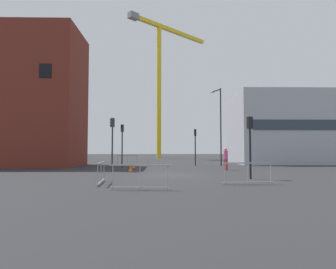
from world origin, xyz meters
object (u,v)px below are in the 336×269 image
at_px(traffic_light_crosswalk, 122,139).
at_px(traffic_light_near, 250,137).
at_px(construction_crane, 161,68).
at_px(streetlamp_tall, 220,120).
at_px(traffic_cone_striped, 130,169).
at_px(traffic_cone_on_verge, 133,166).
at_px(traffic_light_corner, 195,141).
at_px(traffic_light_far, 112,136).
at_px(pedestrian_walking, 226,157).

height_order(traffic_light_crosswalk, traffic_light_near, traffic_light_crosswalk).
relative_size(construction_crane, traffic_light_crosswalk, 6.49).
distance_m(streetlamp_tall, traffic_light_crosswalk, 10.49).
bearing_deg(traffic_cone_striped, traffic_cone_on_verge, 92.02).
bearing_deg(traffic_light_near, traffic_light_crosswalk, 130.08).
height_order(streetlamp_tall, traffic_light_crosswalk, streetlamp_tall).
xyz_separation_m(traffic_light_corner, traffic_cone_striped, (-5.94, -8.25, -2.39)).
xyz_separation_m(construction_crane, traffic_cone_on_verge, (-2.24, -29.79, -17.34)).
xyz_separation_m(streetlamp_tall, traffic_cone_striped, (-8.52, -8.00, -4.56)).
distance_m(traffic_light_far, traffic_cone_on_verge, 4.15).
relative_size(traffic_light_crosswalk, traffic_cone_on_verge, 8.90).
xyz_separation_m(traffic_light_crosswalk, traffic_light_near, (9.01, -10.70, -0.28)).
distance_m(traffic_light_near, traffic_cone_on_verge, 11.78).
height_order(traffic_light_far, traffic_light_near, traffic_light_far).
relative_size(construction_crane, traffic_cone_striped, 58.73).
height_order(traffic_light_crosswalk, traffic_cone_striped, traffic_light_crosswalk).
xyz_separation_m(construction_crane, traffic_cone_striped, (-2.13, -33.01, -17.34)).
distance_m(pedestrian_walking, traffic_cone_striped, 7.88).
height_order(pedestrian_walking, traffic_cone_on_verge, pedestrian_walking).
bearing_deg(traffic_light_corner, traffic_light_near, -83.09).
distance_m(construction_crane, traffic_light_crosswalk, 31.61).
relative_size(construction_crane, streetlamp_tall, 3.24).
bearing_deg(streetlamp_tall, traffic_light_far, -142.13).
bearing_deg(traffic_light_crosswalk, streetlamp_tall, 15.16).
xyz_separation_m(streetlamp_tall, pedestrian_walking, (-0.84, -6.50, -3.68)).
height_order(streetlamp_tall, traffic_light_corner, streetlamp_tall).
bearing_deg(traffic_light_far, traffic_light_crosswalk, 89.50).
distance_m(traffic_light_near, pedestrian_walking, 7.03).
relative_size(streetlamp_tall, traffic_light_far, 1.97).
height_order(construction_crane, traffic_light_near, construction_crane).
xyz_separation_m(traffic_light_far, traffic_light_corner, (7.40, 8.02, -0.18)).
distance_m(construction_crane, traffic_cone_on_verge, 34.54).
height_order(traffic_light_near, traffic_light_corner, traffic_light_corner).
bearing_deg(traffic_cone_on_verge, traffic_light_corner, 39.75).
height_order(traffic_light_corner, traffic_cone_striped, traffic_light_corner).
relative_size(traffic_light_near, traffic_light_corner, 0.94).
height_order(traffic_light_crosswalk, traffic_cone_on_verge, traffic_light_crosswalk).
bearing_deg(traffic_light_near, traffic_light_corner, 96.91).
distance_m(streetlamp_tall, traffic_light_far, 12.79).
xyz_separation_m(traffic_light_crosswalk, traffic_cone_on_verge, (1.30, -2.09, -2.53)).
bearing_deg(construction_crane, pedestrian_walking, -80.00).
height_order(traffic_light_far, traffic_light_corner, traffic_light_far).
height_order(construction_crane, traffic_light_crosswalk, construction_crane).
relative_size(construction_crane, pedestrian_walking, 14.30).
bearing_deg(streetlamp_tall, traffic_light_corner, 174.31).
bearing_deg(streetlamp_tall, construction_crane, 104.34).
bearing_deg(pedestrian_walking, traffic_light_corner, 104.44).
xyz_separation_m(traffic_light_near, traffic_cone_on_verge, (-7.71, 8.61, -2.25)).
relative_size(traffic_light_corner, traffic_cone_striped, 8.54).
bearing_deg(traffic_cone_striped, traffic_light_near, -35.40).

